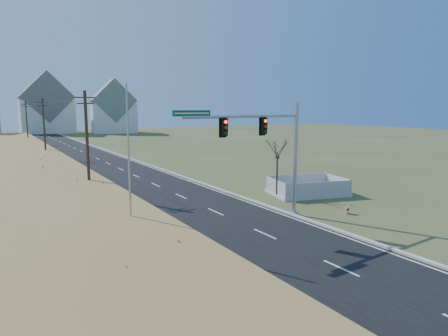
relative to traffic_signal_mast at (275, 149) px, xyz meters
The scene contains 13 objects.
ground 5.46m from the traffic_signal_mast, 169.24° to the right, with size 260.00×260.00×0.00m, color #404C25.
road 49.80m from the traffic_signal_mast, 93.00° to the left, with size 8.00×180.00×0.06m, color black.
curb 49.75m from the traffic_signal_mast, 88.20° to the left, with size 0.30×180.00×0.18m, color #B2AFA8.
utility_pole_near 17.12m from the traffic_signal_mast, 122.08° to the left, with size 1.80×0.26×9.00m.
utility_pole_mid 45.43m from the traffic_signal_mast, 101.55° to the left, with size 1.80×0.26×9.00m.
utility_pole_far 75.06m from the traffic_signal_mast, 96.96° to the left, with size 1.80×0.26×9.00m.
condo_n 111.54m from the traffic_signal_mast, 90.30° to the left, with size 15.27×10.20×18.54m.
condo_ne 104.98m from the traffic_signal_mast, 80.45° to the left, with size 14.12×10.51×16.52m.
traffic_signal_mast is the anchor object (origin of this frame).
fence_enclosure 9.99m from the traffic_signal_mast, 33.31° to the left, with size 7.20×5.75×1.45m.
open_sign 7.19m from the traffic_signal_mast, 16.25° to the right, with size 0.47×0.15×0.58m.
flagpole 9.74m from the traffic_signal_mast, behind, with size 0.40×0.40×8.85m.
bare_tree 6.95m from the traffic_signal_mast, 50.49° to the left, with size 1.99×1.99×5.27m.
Camera 1 is at (-13.77, -20.53, 7.47)m, focal length 32.00 mm.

